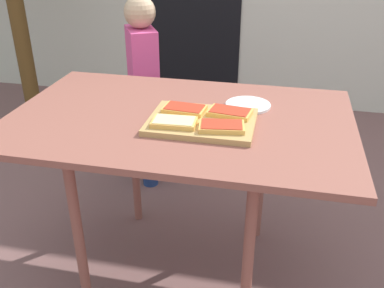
# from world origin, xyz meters

# --- Properties ---
(ground_plane) EXTENTS (16.00, 16.00, 0.00)m
(ground_plane) POSITION_xyz_m (0.00, 0.00, 0.00)
(ground_plane) COLOR brown
(dining_table) EXTENTS (1.30, 0.84, 0.76)m
(dining_table) POSITION_xyz_m (0.00, 0.00, 0.69)
(dining_table) COLOR brown
(dining_table) RESTS_ON ground
(cutting_board) EXTENTS (0.38, 0.29, 0.02)m
(cutting_board) POSITION_xyz_m (0.10, -0.06, 0.77)
(cutting_board) COLOR tan
(cutting_board) RESTS_ON dining_table
(pizza_slice_far_left) EXTENTS (0.16, 0.11, 0.02)m
(pizza_slice_far_left) POSITION_xyz_m (0.02, 0.00, 0.79)
(pizza_slice_far_left) COLOR #E8AD4F
(pizza_slice_far_left) RESTS_ON cutting_board
(pizza_slice_near_right) EXTENTS (0.17, 0.12, 0.02)m
(pizza_slice_near_right) POSITION_xyz_m (0.18, -0.12, 0.79)
(pizza_slice_near_right) COLOR #E8AD4F
(pizza_slice_near_right) RESTS_ON cutting_board
(pizza_slice_far_right) EXTENTS (0.17, 0.12, 0.02)m
(pizza_slice_far_right) POSITION_xyz_m (0.19, 0.01, 0.79)
(pizza_slice_far_right) COLOR #E8AD4F
(pizza_slice_far_right) RESTS_ON cutting_board
(pizza_slice_near_left) EXTENTS (0.16, 0.10, 0.02)m
(pizza_slice_near_left) POSITION_xyz_m (0.01, -0.12, 0.79)
(pizza_slice_near_left) COLOR #E8AD4F
(pizza_slice_near_left) RESTS_ON cutting_board
(plate_white_right) EXTENTS (0.18, 0.18, 0.01)m
(plate_white_right) POSITION_xyz_m (0.24, 0.16, 0.76)
(plate_white_right) COLOR white
(plate_white_right) RESTS_ON dining_table
(child_left) EXTENTS (0.24, 0.28, 1.09)m
(child_left) POSITION_xyz_m (-0.38, 0.72, 0.62)
(child_left) COLOR navy
(child_left) RESTS_ON ground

